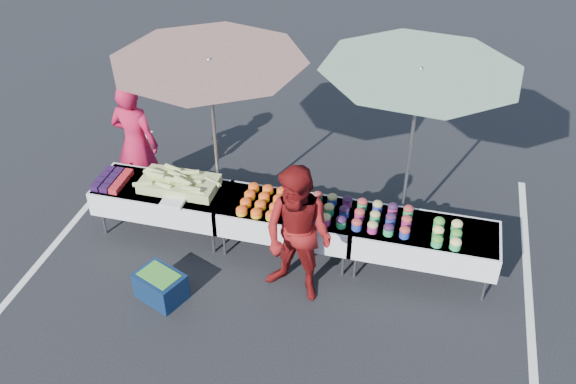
% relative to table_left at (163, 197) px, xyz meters
% --- Properties ---
extents(ground, '(80.00, 80.00, 0.00)m').
position_rel_table_left_xyz_m(ground, '(1.80, 0.00, -0.58)').
color(ground, black).
extents(stripe_left, '(0.10, 5.00, 0.00)m').
position_rel_table_left_xyz_m(stripe_left, '(-1.40, 0.00, -0.58)').
color(stripe_left, silver).
rests_on(stripe_left, ground).
extents(stripe_right, '(0.10, 5.00, 0.00)m').
position_rel_table_left_xyz_m(stripe_right, '(5.00, 0.00, -0.58)').
color(stripe_right, silver).
rests_on(stripe_right, ground).
extents(table_left, '(1.86, 0.81, 0.75)m').
position_rel_table_left_xyz_m(table_left, '(0.00, 0.00, 0.00)').
color(table_left, white).
rests_on(table_left, ground).
extents(table_center, '(1.86, 0.81, 0.75)m').
position_rel_table_left_xyz_m(table_center, '(1.80, 0.00, 0.00)').
color(table_center, white).
rests_on(table_center, ground).
extents(table_right, '(1.86, 0.81, 0.75)m').
position_rel_table_left_xyz_m(table_right, '(3.60, 0.00, 0.00)').
color(table_right, white).
rests_on(table_right, ground).
extents(berry_punnets, '(0.40, 0.54, 0.08)m').
position_rel_table_left_xyz_m(berry_punnets, '(-0.71, -0.06, 0.21)').
color(berry_punnets, black).
rests_on(berry_punnets, table_left).
extents(corn_pile, '(1.16, 0.57, 0.26)m').
position_rel_table_left_xyz_m(corn_pile, '(0.24, 0.04, 0.26)').
color(corn_pile, '#9CAC58').
rests_on(corn_pile, table_left).
extents(plastic_bags, '(0.30, 0.25, 0.05)m').
position_rel_table_left_xyz_m(plastic_bags, '(0.30, -0.30, 0.19)').
color(plastic_bags, white).
rests_on(plastic_bags, table_left).
extents(carrot_bowls, '(0.55, 0.69, 0.11)m').
position_rel_table_left_xyz_m(carrot_bowls, '(1.45, -0.01, 0.22)').
color(carrot_bowls, gold).
rests_on(carrot_bowls, table_center).
extents(potato_cups, '(1.34, 0.58, 0.16)m').
position_rel_table_left_xyz_m(potato_cups, '(2.75, 0.00, 0.25)').
color(potato_cups, '#203798').
rests_on(potato_cups, table_right).
extents(bean_baskets, '(0.36, 0.50, 0.15)m').
position_rel_table_left_xyz_m(bean_baskets, '(3.86, -0.10, 0.24)').
color(bean_baskets, green).
rests_on(bean_baskets, table_right).
extents(vendor, '(0.74, 0.51, 1.94)m').
position_rel_table_left_xyz_m(vendor, '(-0.66, 0.65, 0.39)').
color(vendor, '#B21439').
rests_on(vendor, ground).
extents(customer, '(1.08, 0.94, 1.88)m').
position_rel_table_left_xyz_m(customer, '(2.12, -0.75, 0.36)').
color(customer, maroon).
rests_on(customer, ground).
extents(umbrella_left, '(2.90, 2.90, 2.58)m').
position_rel_table_left_xyz_m(umbrella_left, '(0.68, 0.40, 1.75)').
color(umbrella_left, black).
rests_on(umbrella_left, ground).
extents(umbrella_right, '(3.13, 3.13, 2.58)m').
position_rel_table_left_xyz_m(umbrella_right, '(3.25, 0.80, 1.75)').
color(umbrella_right, black).
rests_on(umbrella_right, ground).
extents(storage_bin, '(0.71, 0.62, 0.38)m').
position_rel_table_left_xyz_m(storage_bin, '(0.47, -1.27, -0.38)').
color(storage_bin, '#0C2040').
rests_on(storage_bin, ground).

